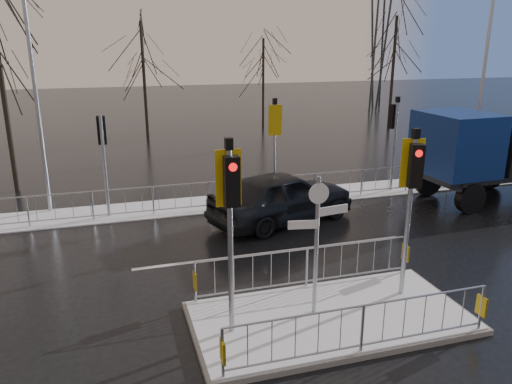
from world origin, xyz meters
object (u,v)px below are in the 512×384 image
object	(u,v)px
traffic_island	(330,304)
car_far_lane	(282,197)
street_lamp_right	(485,78)
flatbed_truck	(477,154)
street_lamp_left	(37,83)

from	to	relation	value
traffic_island	car_far_lane	size ratio (longest dim) A/B	1.17
car_far_lane	street_lamp_right	distance (m)	10.40
traffic_island	flatbed_truck	xyz separation A→B (m)	(8.77, 6.25, 1.41)
flatbed_truck	street_lamp_right	bearing A→B (deg)	51.06
traffic_island	street_lamp_left	size ratio (longest dim) A/B	0.73
traffic_island	car_far_lane	xyz separation A→B (m)	(1.08, 6.16, 0.48)
car_far_lane	street_lamp_left	bearing A→B (deg)	47.56
car_far_lane	street_lamp_right	world-z (taller)	street_lamp_right
street_lamp_left	traffic_island	bearing A→B (deg)	-55.93
traffic_island	street_lamp_right	size ratio (longest dim) A/B	0.75
car_far_lane	flatbed_truck	size ratio (longest dim) A/B	0.69
flatbed_truck	traffic_island	bearing A→B (deg)	-144.54
car_far_lane	street_lamp_left	xyz separation A→B (m)	(-7.50, 3.33, 3.62)
street_lamp_right	street_lamp_left	distance (m)	17.03
traffic_island	street_lamp_right	distance (m)	14.14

